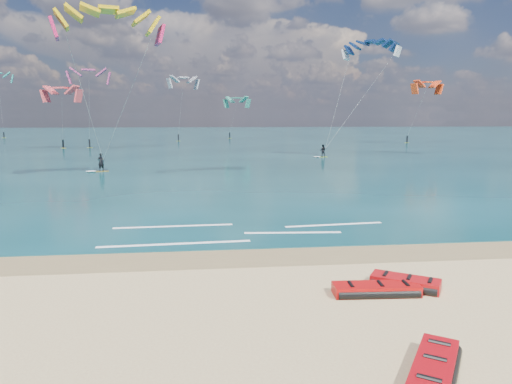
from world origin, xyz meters
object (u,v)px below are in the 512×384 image
packed_kite_mid (405,288)px  packed_kite_left (376,295)px  packed_kite_right (433,377)px  kitesurfer_main (104,88)px  kitesurfer_far (348,92)px

packed_kite_mid → packed_kite_left: bearing=-125.2°
packed_kite_right → kitesurfer_main: kitesurfer_main is taller
packed_kite_mid → kitesurfer_far: bearing=108.2°
packed_kite_right → kitesurfer_far: 50.37m
packed_kite_mid → packed_kite_right: (-1.52, -4.75, 0.00)m
packed_kite_left → kitesurfer_main: kitesurfer_main is taller
packed_kite_left → packed_kite_mid: bearing=24.8°
packed_kite_right → packed_kite_left: bearing=29.0°
packed_kite_left → kitesurfer_far: bearing=77.0°
packed_kite_right → kitesurfer_far: (13.05, 47.96, 8.19)m
packed_kite_mid → packed_kite_right: packed_kite_right is taller
packed_kite_mid → kitesurfer_main: kitesurfer_main is taller
packed_kite_mid → kitesurfer_far: size_ratio=0.14×
packed_kite_left → packed_kite_mid: size_ratio=1.22×
kitesurfer_main → packed_kite_right: bearing=-89.0°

